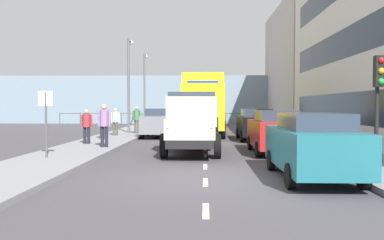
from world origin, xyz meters
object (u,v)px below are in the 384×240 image
at_px(traffic_light_near, 379,86).
at_px(lamp_post_promenade, 129,76).
at_px(pedestrian_with_bag, 104,122).
at_px(pedestrian_couple_a, 115,119).
at_px(car_teal_kerbside_near, 312,145).
at_px(lamp_post_far, 145,83).
at_px(car_grey_oppositeside_0, 159,122).
at_px(street_sign, 46,112).
at_px(pedestrian_by_lamp, 137,117).
at_px(pedestrian_in_dark_coat, 103,120).
at_px(car_red_kerbside_1, 275,131).
at_px(truck_vintage_cream, 192,124).
at_px(lorry_cargo_yellow, 203,103).
at_px(car_black_kerbside_2, 256,124).
at_px(pedestrian_near_railing, 87,124).

bearing_deg(traffic_light_near, lamp_post_promenade, -55.04).
distance_m(pedestrian_with_bag, pedestrian_couple_a, 6.70).
height_order(car_teal_kerbside_near, traffic_light_near, traffic_light_near).
height_order(pedestrian_with_bag, lamp_post_far, lamp_post_far).
height_order(car_grey_oppositeside_0, street_sign, street_sign).
relative_size(pedestrian_by_lamp, lamp_post_promenade, 0.28).
height_order(pedestrian_by_lamp, street_sign, street_sign).
bearing_deg(pedestrian_in_dark_coat, car_grey_oppositeside_0, -129.26).
relative_size(car_teal_kerbside_near, car_red_kerbside_1, 1.03).
height_order(car_grey_oppositeside_0, pedestrian_in_dark_coat, pedestrian_in_dark_coat).
distance_m(truck_vintage_cream, car_grey_oppositeside_0, 8.67).
xyz_separation_m(lorry_cargo_yellow, pedestrian_in_dark_coat, (5.23, 4.73, -0.92)).
height_order(car_grey_oppositeside_0, pedestrian_by_lamp, pedestrian_by_lamp).
relative_size(pedestrian_with_bag, pedestrian_couple_a, 1.13).
bearing_deg(car_black_kerbside_2, pedestrian_near_railing, 24.79).
height_order(car_teal_kerbside_near, car_red_kerbside_1, same).
xyz_separation_m(pedestrian_by_lamp, lamp_post_far, (0.94, -9.85, 2.75)).
bearing_deg(lorry_cargo_yellow, truck_vintage_cream, 87.74).
bearing_deg(car_black_kerbside_2, truck_vintage_cream, 62.57).
bearing_deg(car_red_kerbside_1, pedestrian_in_dark_coat, -31.13).
height_order(car_grey_oppositeside_0, lamp_post_far, lamp_post_far).
xyz_separation_m(car_teal_kerbside_near, car_grey_oppositeside_0, (5.54, -13.63, -0.00)).
xyz_separation_m(pedestrian_in_dark_coat, traffic_light_near, (-10.37, 9.16, 1.32)).
bearing_deg(car_black_kerbside_2, pedestrian_with_bag, 36.90).
bearing_deg(pedestrian_by_lamp, lorry_cargo_yellow, -172.99).
bearing_deg(lamp_post_promenade, pedestrian_in_dark_coat, 84.91).
distance_m(car_black_kerbside_2, street_sign, 11.94).
height_order(car_teal_kerbside_near, pedestrian_with_bag, pedestrian_with_bag).
height_order(pedestrian_couple_a, street_sign, street_sign).
bearing_deg(lamp_post_far, truck_vintage_cream, 103.72).
bearing_deg(lamp_post_promenade, street_sign, 87.84).
distance_m(pedestrian_by_lamp, street_sign, 11.84).
xyz_separation_m(pedestrian_with_bag, street_sign, (1.13, 3.42, 0.46)).
relative_size(lorry_cargo_yellow, lamp_post_far, 1.31).
distance_m(pedestrian_in_dark_coat, street_sign, 7.58).
height_order(car_black_kerbside_2, pedestrian_couple_a, pedestrian_couple_a).
bearing_deg(truck_vintage_cream, pedestrian_couple_a, -58.38).
distance_m(car_red_kerbside_1, car_grey_oppositeside_0, 9.79).
bearing_deg(pedestrian_with_bag, street_sign, 71.72).
relative_size(truck_vintage_cream, car_red_kerbside_1, 1.34).
relative_size(pedestrian_couple_a, street_sign, 0.71).
distance_m(truck_vintage_cream, pedestrian_couple_a, 9.03).
xyz_separation_m(car_red_kerbside_1, street_sign, (8.15, 2.65, 0.79)).
distance_m(car_teal_kerbside_near, car_red_kerbside_1, 5.56).
bearing_deg(pedestrian_by_lamp, pedestrian_near_railing, 80.45).
xyz_separation_m(lorry_cargo_yellow, pedestrian_near_railing, (5.31, 7.38, -1.00)).
height_order(pedestrian_with_bag, pedestrian_in_dark_coat, pedestrian_with_bag).
bearing_deg(car_teal_kerbside_near, car_black_kerbside_2, -90.00).
height_order(car_grey_oppositeside_0, traffic_light_near, traffic_light_near).
height_order(lorry_cargo_yellow, lamp_post_promenade, lamp_post_promenade).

